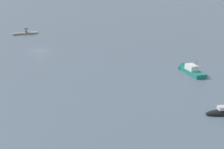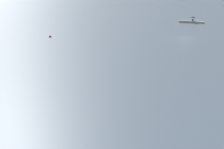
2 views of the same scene
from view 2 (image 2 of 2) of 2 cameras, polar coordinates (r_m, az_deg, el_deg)
The scene contains 5 objects.
ground_plane at distance 76.12m, azimuth 12.82°, elevation 6.27°, with size 500.00×500.00×0.00m, color slate.
seawall_pier at distance 97.12m, azimuth 13.86°, elevation 9.05°, with size 6.94×1.44×0.51m.
person_seated_blue_left at distance 97.04m, azimuth 14.10°, elevation 9.32°, with size 0.47×0.65×0.73m.
umbrella_open_black at distance 96.91m, azimuth 14.14°, elevation 9.83°, with size 1.40×1.40×1.30m.
mooring_buoy_far at distance 76.77m, azimuth -10.88°, elevation 6.59°, with size 0.61×0.61×0.61m.
Camera 2 is at (-4.78, 74.21, 16.26)m, focal length 51.67 mm.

